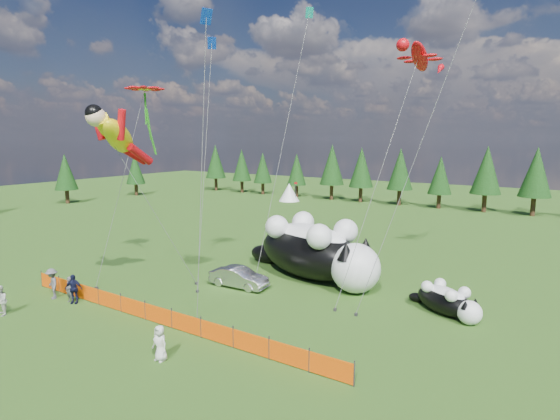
% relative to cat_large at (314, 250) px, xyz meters
% --- Properties ---
extents(ground, '(160.00, 160.00, 0.00)m').
position_rel_cat_large_xyz_m(ground, '(-3.35, -8.11, -2.04)').
color(ground, '#15370A').
rests_on(ground, ground).
extents(safety_fence, '(22.06, 0.06, 1.10)m').
position_rel_cat_large_xyz_m(safety_fence, '(-3.35, -11.11, -1.53)').
color(safety_fence, '#262626').
rests_on(safety_fence, ground).
extents(tree_line, '(90.00, 4.00, 8.00)m').
position_rel_cat_large_xyz_m(tree_line, '(-3.35, 36.89, 1.96)').
color(tree_line, black).
rests_on(tree_line, ground).
extents(festival_tents, '(50.00, 3.20, 2.80)m').
position_rel_cat_large_xyz_m(festival_tents, '(7.65, 31.89, -0.64)').
color(festival_tents, white).
rests_on(festival_tents, ground).
extents(cat_large, '(11.62, 6.55, 4.29)m').
position_rel_cat_large_xyz_m(cat_large, '(0.00, 0.00, 0.00)').
color(cat_large, black).
rests_on(cat_large, ground).
extents(cat_small, '(4.38, 3.20, 1.72)m').
position_rel_cat_large_xyz_m(cat_small, '(9.18, -1.68, -1.22)').
color(cat_small, black).
rests_on(cat_small, ground).
extents(car, '(4.07, 1.63, 1.31)m').
position_rel_cat_large_xyz_m(car, '(-3.33, -4.22, -1.38)').
color(car, '#B4B3B8').
rests_on(car, ground).
extents(spectator_a, '(0.60, 0.42, 1.57)m').
position_rel_cat_large_xyz_m(spectator_a, '(-10.14, -11.77, -1.25)').
color(spectator_a, '#56565A').
rests_on(spectator_a, ground).
extents(spectator_b, '(0.95, 0.77, 1.70)m').
position_rel_cat_large_xyz_m(spectator_b, '(-11.50, -14.96, -1.19)').
color(spectator_b, silver).
rests_on(spectator_b, ground).
extents(spectator_c, '(1.16, 0.97, 1.76)m').
position_rel_cat_large_xyz_m(spectator_c, '(-9.83, -11.72, -1.16)').
color(spectator_c, black).
rests_on(spectator_c, ground).
extents(spectator_d, '(1.37, 1.01, 1.90)m').
position_rel_cat_large_xyz_m(spectator_d, '(-11.58, -11.98, -1.09)').
color(spectator_d, '#56565A').
rests_on(spectator_d, ground).
extents(spectator_e, '(0.80, 0.54, 1.61)m').
position_rel_cat_large_xyz_m(spectator_e, '(-0.34, -13.72, -1.23)').
color(spectator_e, silver).
rests_on(spectator_e, ground).
extents(superhero_kite, '(5.67, 7.03, 12.13)m').
position_rel_cat_large_xyz_m(superhero_kite, '(-7.87, -9.44, 7.69)').
color(superhero_kite, yellow).
rests_on(superhero_kite, ground).
extents(gecko_kite, '(3.48, 11.18, 16.99)m').
position_rel_cat_large_xyz_m(gecko_kite, '(5.52, 3.76, 12.82)').
color(gecko_kite, red).
rests_on(gecko_kite, ground).
extents(flower_kite, '(2.70, 5.29, 13.37)m').
position_rel_cat_large_xyz_m(flower_kite, '(-9.86, -5.66, 10.70)').
color(flower_kite, red).
rests_on(flower_kite, ground).
extents(diamond_kite_a, '(2.67, 4.94, 17.12)m').
position_rel_cat_large_xyz_m(diamond_kite_a, '(-6.96, -2.24, 13.37)').
color(diamond_kite_a, '#0B33A8').
rests_on(diamond_kite_a, ground).
extents(diamond_kite_c, '(0.58, 2.23, 16.56)m').
position_rel_cat_large_xyz_m(diamond_kite_c, '(-2.10, -8.21, 13.05)').
color(diamond_kite_c, '#0B33A8').
rests_on(diamond_kite_c, ground).
extents(diamond_kite_d, '(1.13, 8.72, 20.75)m').
position_rel_cat_large_xyz_m(diamond_kite_d, '(-3.38, 4.71, 16.16)').
color(diamond_kite_d, '#0DA798').
rests_on(diamond_kite_d, ground).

